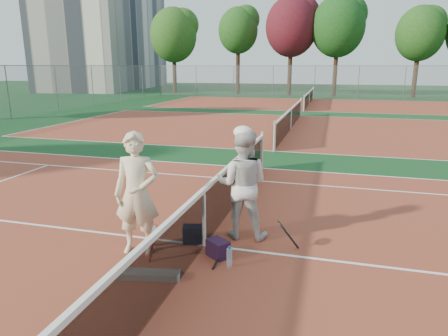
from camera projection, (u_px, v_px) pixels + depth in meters
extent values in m
plane|color=#0F3A19|center=(204.00, 245.00, 6.78)|extent=(130.00, 130.00, 0.00)
cube|color=brown|center=(204.00, 245.00, 6.78)|extent=(23.77, 10.97, 0.01)
cube|color=brown|center=(291.00, 129.00, 19.39)|extent=(23.77, 10.97, 0.01)
cube|color=brown|center=(309.00, 104.00, 32.00)|extent=(23.77, 10.97, 0.01)
cube|color=beige|center=(107.00, 31.00, 53.22)|extent=(12.96, 23.18, 15.00)
imported|color=beige|center=(137.00, 194.00, 6.32)|extent=(0.80, 0.60, 1.98)
imported|color=silver|center=(242.00, 184.00, 6.94)|extent=(0.98, 0.78, 1.92)
cube|color=black|center=(194.00, 234.00, 6.87)|extent=(0.43, 0.35, 0.29)
cube|color=black|center=(218.00, 249.00, 6.34)|extent=(0.42, 0.39, 0.28)
cube|color=#625D59|center=(147.00, 275.00, 5.72)|extent=(0.99, 0.42, 0.10)
cylinder|color=silver|center=(229.00, 258.00, 6.01)|extent=(0.09, 0.09, 0.30)
cylinder|color=#382314|center=(174.00, 70.00, 44.92)|extent=(0.44, 0.44, 5.04)
ellipsoid|color=#214B15|center=(173.00, 35.00, 43.98)|extent=(5.13, 5.13, 5.90)
cylinder|color=#382314|center=(238.00, 69.00, 43.71)|extent=(0.44, 0.44, 5.34)
ellipsoid|color=#184513|center=(238.00, 30.00, 42.72)|extent=(4.22, 4.22, 4.86)
cylinder|color=#382314|center=(290.00, 68.00, 41.48)|extent=(0.44, 0.44, 5.49)
ellipsoid|color=#450E18|center=(292.00, 27.00, 40.46)|extent=(5.26, 5.26, 6.05)
cylinder|color=#382314|center=(335.00, 69.00, 40.13)|extent=(0.44, 0.44, 5.41)
ellipsoid|color=#123F12|center=(338.00, 26.00, 39.13)|extent=(5.19, 5.19, 5.97)
cylinder|color=#382314|center=(415.00, 72.00, 38.46)|extent=(0.44, 0.44, 4.76)
ellipsoid|color=#194413|center=(420.00, 34.00, 37.58)|extent=(4.43, 4.43, 5.10)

